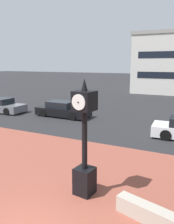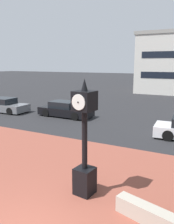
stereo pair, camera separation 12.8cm
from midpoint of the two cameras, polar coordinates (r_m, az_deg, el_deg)
plaza_brick_paving at (r=8.06m, az=-5.48°, el=-21.38°), size 44.00×11.69×0.01m
street_clock at (r=7.82m, az=-0.11°, el=-8.16°), size 0.70×0.74×3.94m
car_street_mid at (r=22.91m, az=-19.16°, el=1.48°), size 4.33×2.07×1.28m
car_street_far at (r=19.79m, az=-5.17°, el=0.55°), size 4.61×1.93×1.28m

